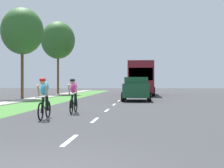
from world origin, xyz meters
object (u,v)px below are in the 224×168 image
at_px(bus_maroon, 141,77).
at_px(street_tree_near, 22,31).
at_px(cyclist_lead, 44,98).
at_px(cyclist_trailing, 73,95).
at_px(suv_dark_green, 136,88).
at_px(street_tree_far, 58,40).

relative_size(bus_maroon, street_tree_near, 1.51).
bearing_deg(street_tree_near, cyclist_lead, -68.60).
xyz_separation_m(cyclist_trailing, suv_dark_green, (2.68, 11.35, 0.14)).
bearing_deg(cyclist_lead, street_tree_far, 102.21).
height_order(bus_maroon, street_tree_near, street_tree_near).
xyz_separation_m(street_tree_near, street_tree_far, (0.32, 11.67, 0.59)).
bearing_deg(bus_maroon, street_tree_far, 169.96).
bearing_deg(cyclist_trailing, suv_dark_green, 76.73).
relative_size(bus_maroon, street_tree_far, 1.37).
relative_size(cyclist_lead, bus_maroon, 0.15).
height_order(cyclist_trailing, street_tree_near, street_tree_near).
distance_m(suv_dark_green, street_tree_far, 17.52).
bearing_deg(suv_dark_green, bus_maroon, 88.46).
bearing_deg(street_tree_far, cyclist_lead, -77.79).
bearing_deg(bus_maroon, cyclist_trailing, -97.29).
xyz_separation_m(bus_maroon, street_tree_near, (-9.96, -9.96, 3.73)).
bearing_deg(cyclist_lead, suv_dark_green, 76.84).
height_order(cyclist_lead, street_tree_near, street_tree_near).
height_order(street_tree_near, street_tree_far, street_tree_far).
relative_size(cyclist_lead, suv_dark_green, 0.37).
relative_size(cyclist_lead, street_tree_near, 0.22).
distance_m(cyclist_lead, street_tree_far, 29.05).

